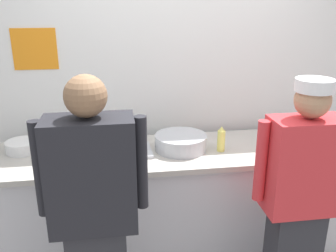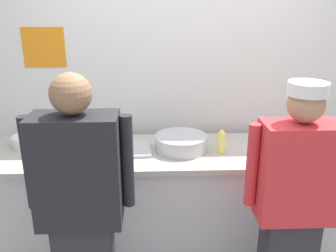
% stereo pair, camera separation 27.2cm
% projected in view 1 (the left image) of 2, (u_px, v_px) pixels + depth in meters
% --- Properties ---
extents(wall_back, '(4.60, 0.11, 2.87)m').
position_uv_depth(wall_back, '(171.00, 71.00, 3.09)').
color(wall_back, white).
rests_on(wall_back, ground).
extents(prep_counter, '(2.93, 0.71, 0.91)m').
position_uv_depth(prep_counter, '(180.00, 201.00, 2.95)').
color(prep_counter, silver).
rests_on(prep_counter, ground).
extents(chef_near_left, '(0.61, 0.24, 1.66)m').
position_uv_depth(chef_near_left, '(95.00, 214.00, 2.02)').
color(chef_near_left, '#2D2D33').
rests_on(chef_near_left, ground).
extents(chef_center, '(0.58, 0.24, 1.59)m').
position_uv_depth(chef_center, '(299.00, 197.00, 2.25)').
color(chef_center, '#2D2D33').
rests_on(chef_center, ground).
extents(plate_stack_front, '(0.25, 0.25, 0.08)m').
position_uv_depth(plate_stack_front, '(23.00, 146.00, 2.76)').
color(plate_stack_front, white).
rests_on(plate_stack_front, prep_counter).
extents(plate_stack_rear, '(0.22, 0.22, 0.05)m').
position_uv_depth(plate_stack_rear, '(313.00, 139.00, 2.94)').
color(plate_stack_rear, white).
rests_on(plate_stack_rear, prep_counter).
extents(mixing_bowl_steel, '(0.40, 0.40, 0.12)m').
position_uv_depth(mixing_bowl_steel, '(181.00, 142.00, 2.79)').
color(mixing_bowl_steel, '#B7BABF').
rests_on(mixing_bowl_steel, prep_counter).
extents(sheet_tray, '(0.50, 0.32, 0.02)m').
position_uv_depth(sheet_tray, '(119.00, 152.00, 2.73)').
color(sheet_tray, '#B7BABF').
rests_on(sheet_tray, prep_counter).
extents(squeeze_bottle_primary, '(0.06, 0.06, 0.20)m').
position_uv_depth(squeeze_bottle_primary, '(221.00, 139.00, 2.75)').
color(squeeze_bottle_primary, '#E5E066').
rests_on(squeeze_bottle_primary, prep_counter).
extents(ramekin_yellow_sauce, '(0.10, 0.10, 0.05)m').
position_uv_depth(ramekin_yellow_sauce, '(293.00, 148.00, 2.77)').
color(ramekin_yellow_sauce, white).
rests_on(ramekin_yellow_sauce, prep_counter).
extents(ramekin_orange_sauce, '(0.11, 0.11, 0.04)m').
position_uv_depth(ramekin_orange_sauce, '(310.00, 148.00, 2.79)').
color(ramekin_orange_sauce, white).
rests_on(ramekin_orange_sauce, prep_counter).
extents(deli_cup, '(0.09, 0.09, 0.11)m').
position_uv_depth(deli_cup, '(321.00, 129.00, 3.08)').
color(deli_cup, white).
rests_on(deli_cup, prep_counter).
extents(chefs_knife, '(0.27, 0.03, 0.02)m').
position_uv_depth(chefs_knife, '(49.00, 159.00, 2.62)').
color(chefs_knife, '#B7BABF').
rests_on(chefs_knife, prep_counter).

